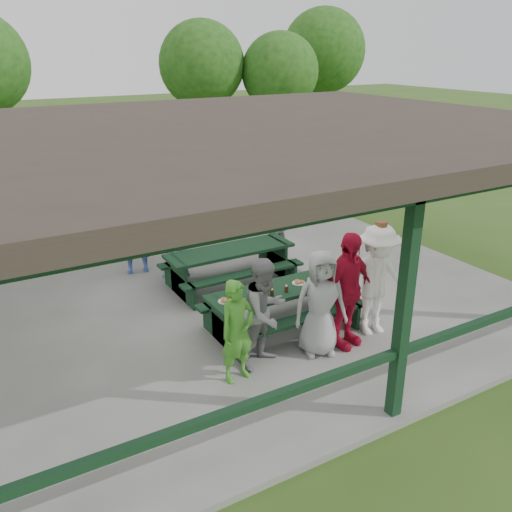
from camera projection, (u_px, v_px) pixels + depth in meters
ground at (248, 305)px, 10.08m from camera, size 90.00×90.00×0.00m
concrete_slab at (248, 303)px, 10.06m from camera, size 10.00×8.00×0.10m
pavilion_structure at (247, 133)px, 8.92m from camera, size 10.60×8.60×3.24m
picnic_table_near at (282, 303)px, 8.88m from camera, size 2.51×1.39×0.75m
picnic_table_far at (230, 262)px, 10.54m from camera, size 2.51×1.39×0.75m
table_setting at (275, 287)px, 8.73m from camera, size 2.28×0.45×0.10m
contestant_green at (237, 331)px, 7.43m from camera, size 0.60×0.44×1.50m
contestant_grey_left at (265, 313)px, 7.79m from camera, size 0.96×0.85×1.65m
contestant_grey_mid at (320, 303)px, 8.06m from camera, size 0.94×0.76×1.66m
contestant_red at (347, 291)px, 8.24m from camera, size 1.17×0.69×1.86m
contestant_white_fedora at (376, 280)px, 8.61m from camera, size 1.30×0.89×1.91m
spectator_lblue at (175, 240)px, 10.82m from camera, size 1.44×0.48×1.55m
spectator_blue at (134, 231)px, 10.97m from camera, size 0.71×0.51×1.81m
spectator_grey at (272, 223)px, 11.80m from camera, size 0.82×0.65×1.61m
pickup_truck at (208, 170)px, 17.07m from camera, size 6.54×4.81×1.65m
farm_trailer at (98, 185)px, 16.12m from camera, size 3.65×2.37×1.29m
tree_mid at (202, 64)px, 22.48m from camera, size 3.55×3.55×5.55m
tree_right at (280, 72)px, 22.83m from camera, size 3.26×3.26×5.09m
tree_far_right at (323, 51)px, 26.09m from camera, size 4.00×4.00×6.25m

